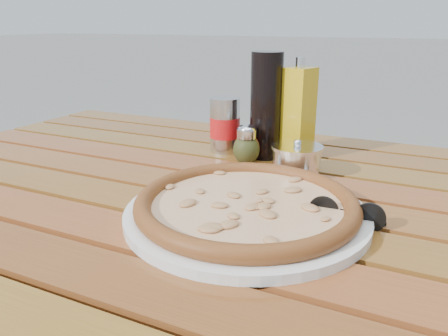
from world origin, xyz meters
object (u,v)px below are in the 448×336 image
at_px(plate, 246,213).
at_px(soda_can, 225,125).
at_px(pizza, 246,203).
at_px(dark_bottle, 266,106).
at_px(parmesan_tin, 297,160).
at_px(table, 219,226).
at_px(oregano_shaker, 246,145).
at_px(olive_oil_cruet, 298,113).
at_px(sunglasses, 346,215).
at_px(pepper_shaker, 247,145).

height_order(plate, soda_can, soda_can).
bearing_deg(plate, pizza, 90.00).
height_order(dark_bottle, parmesan_tin, dark_bottle).
relative_size(table, pizza, 3.76).
xyz_separation_m(plate, oregano_shaker, (-0.10, 0.24, 0.03)).
height_order(table, oregano_shaker, oregano_shaker).
bearing_deg(pizza, soda_can, 120.49).
bearing_deg(soda_can, parmesan_tin, -25.78).
height_order(plate, olive_oil_cruet, olive_oil_cruet).
height_order(table, parmesan_tin, parmesan_tin).
bearing_deg(olive_oil_cruet, sunglasses, -60.72).
bearing_deg(dark_bottle, pepper_shaker, -108.33).
relative_size(table, parmesan_tin, 12.52).
bearing_deg(table, pepper_shaker, 94.32).
bearing_deg(oregano_shaker, soda_can, 140.95).
bearing_deg(soda_can, table, -67.23).
xyz_separation_m(plate, soda_can, (-0.18, 0.30, 0.05)).
relative_size(pizza, dark_bottle, 1.69).
bearing_deg(olive_oil_cruet, pepper_shaker, -137.34).
height_order(table, pizza, pizza).
distance_m(oregano_shaker, dark_bottle, 0.10).
height_order(table, dark_bottle, dark_bottle).
distance_m(table, dark_bottle, 0.28).
xyz_separation_m(pizza, soda_can, (-0.18, 0.30, 0.04)).
height_order(table, olive_oil_cruet, olive_oil_cruet).
bearing_deg(table, parmesan_tin, 48.55).
bearing_deg(olive_oil_cruet, parmesan_tin, -72.95).
relative_size(olive_oil_cruet, parmesan_tin, 1.88).
relative_size(plate, parmesan_tin, 3.22).
bearing_deg(table, plate, -45.96).
xyz_separation_m(table, dark_bottle, (0.01, 0.21, 0.19)).
bearing_deg(table, pizza, -45.96).
distance_m(plate, oregano_shaker, 0.26).
bearing_deg(pepper_shaker, sunglasses, -40.75).
xyz_separation_m(oregano_shaker, parmesan_tin, (0.11, -0.03, -0.01)).
bearing_deg(sunglasses, pepper_shaker, 135.77).
xyz_separation_m(pizza, pepper_shaker, (-0.10, 0.25, 0.02)).
bearing_deg(parmesan_tin, soda_can, 154.22).
bearing_deg(parmesan_tin, sunglasses, -54.21).
distance_m(pepper_shaker, dark_bottle, 0.09).
xyz_separation_m(table, olive_oil_cruet, (0.07, 0.23, 0.17)).
bearing_deg(dark_bottle, parmesan_tin, -43.21).
height_order(soda_can, parmesan_tin, soda_can).
relative_size(pepper_shaker, olive_oil_cruet, 0.39).
height_order(plate, pepper_shaker, pepper_shaker).
distance_m(soda_can, olive_oil_cruet, 0.16).
relative_size(dark_bottle, olive_oil_cruet, 1.05).
distance_m(pepper_shaker, oregano_shaker, 0.00).
xyz_separation_m(table, sunglasses, (0.23, -0.06, 0.09)).
bearing_deg(dark_bottle, plate, -74.56).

